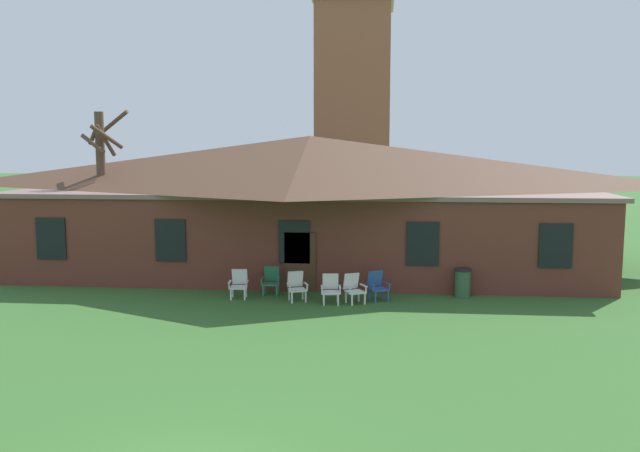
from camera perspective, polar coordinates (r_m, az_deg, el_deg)
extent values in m
cube|color=brown|center=(27.76, -0.87, -0.18)|extent=(22.05, 10.00, 3.20)
cube|color=#795B55|center=(27.59, -0.88, 3.28)|extent=(22.49, 10.20, 0.16)
pyramid|color=#4C3323|center=(27.54, -0.88, 5.64)|extent=(22.93, 10.40, 2.11)
cube|color=black|center=(25.50, -22.30, -1.01)|extent=(1.10, 0.06, 1.50)
cube|color=black|center=(23.78, -12.84, -1.21)|extent=(1.10, 0.06, 1.50)
cube|color=black|center=(22.79, -2.25, -1.39)|extent=(1.10, 0.06, 1.50)
cube|color=black|center=(22.64, 8.89, -1.54)|extent=(1.10, 0.06, 1.50)
cube|color=black|center=(23.33, 19.77, -1.62)|extent=(1.10, 0.06, 1.50)
cube|color=#422819|center=(22.88, -1.74, -3.16)|extent=(1.10, 0.06, 2.10)
cube|color=#93563D|center=(44.41, 2.90, 9.62)|extent=(4.80, 4.80, 14.10)
cube|color=silver|center=(45.30, 2.96, 18.80)|extent=(5.18, 5.18, 0.36)
cube|color=silver|center=(21.97, -6.55, -5.96)|extent=(0.05, 0.05, 0.36)
cube|color=silver|center=(22.03, -7.74, -5.94)|extent=(0.05, 0.05, 0.36)
cube|color=silver|center=(22.40, -6.41, -5.70)|extent=(0.05, 0.05, 0.36)
cube|color=silver|center=(22.46, -7.58, -5.68)|extent=(0.05, 0.05, 0.36)
cube|color=silver|center=(22.17, -7.08, -5.30)|extent=(0.58, 0.56, 0.05)
cube|color=silver|center=(22.41, -6.98, -4.38)|extent=(0.53, 0.23, 0.54)
cube|color=silver|center=(22.07, -6.35, -4.83)|extent=(0.10, 0.47, 0.03)
cube|color=silver|center=(21.94, -6.39, -5.20)|extent=(0.04, 0.04, 0.22)
cube|color=silver|center=(22.15, -7.84, -4.81)|extent=(0.10, 0.47, 0.03)
cube|color=silver|center=(22.02, -7.90, -5.18)|extent=(0.04, 0.04, 0.22)
cube|color=#28704C|center=(22.39, -3.79, -5.68)|extent=(0.05, 0.05, 0.36)
cube|color=#28704C|center=(22.45, -4.96, -5.65)|extent=(0.05, 0.05, 0.36)
cube|color=#28704C|center=(22.82, -3.65, -5.43)|extent=(0.05, 0.05, 0.36)
cube|color=#28704C|center=(22.88, -4.80, -5.41)|extent=(0.05, 0.05, 0.36)
cube|color=#28704C|center=(22.59, -4.30, -5.04)|extent=(0.56, 0.54, 0.05)
cube|color=#28704C|center=(22.83, -4.21, -4.13)|extent=(0.52, 0.21, 0.54)
cube|color=#28704C|center=(22.49, -3.58, -4.57)|extent=(0.08, 0.47, 0.03)
cube|color=#28704C|center=(22.36, -3.63, -4.93)|extent=(0.04, 0.04, 0.22)
cube|color=#28704C|center=(22.57, -5.05, -4.55)|extent=(0.08, 0.47, 0.03)
cube|color=#28704C|center=(22.43, -5.10, -4.91)|extent=(0.04, 0.04, 0.22)
cube|color=silver|center=(21.54, -1.25, -6.18)|extent=(0.06, 0.06, 0.36)
cube|color=silver|center=(21.44, -2.45, -6.25)|extent=(0.06, 0.06, 0.36)
cube|color=silver|center=(21.96, -1.52, -5.92)|extent=(0.06, 0.06, 0.36)
cube|color=silver|center=(21.86, -2.69, -5.98)|extent=(0.06, 0.06, 0.36)
cube|color=silver|center=(21.65, -1.98, -5.55)|extent=(0.68, 0.67, 0.05)
cube|color=silver|center=(21.89, -2.16, -4.61)|extent=(0.55, 0.35, 0.54)
cube|color=silver|center=(21.65, -1.22, -5.02)|extent=(0.22, 0.46, 0.03)
cube|color=silver|center=(21.52, -1.12, -5.40)|extent=(0.05, 0.05, 0.22)
cube|color=silver|center=(21.53, -2.73, -5.10)|extent=(0.22, 0.46, 0.03)
cube|color=silver|center=(21.40, -2.64, -5.48)|extent=(0.05, 0.05, 0.22)
cube|color=silver|center=(21.10, 1.59, -6.46)|extent=(0.06, 0.06, 0.36)
cube|color=silver|center=(21.09, 0.34, -6.47)|extent=(0.06, 0.06, 0.36)
cube|color=silver|center=(21.53, 1.53, -6.19)|extent=(0.06, 0.06, 0.36)
cube|color=silver|center=(21.52, 0.30, -6.19)|extent=(0.06, 0.06, 0.36)
cube|color=silver|center=(21.26, 0.94, -5.79)|extent=(0.60, 0.58, 0.05)
cube|color=silver|center=(21.50, 0.91, -4.82)|extent=(0.53, 0.25, 0.54)
cube|color=silver|center=(21.21, 1.73, -5.28)|extent=(0.11, 0.47, 0.03)
cube|color=silver|center=(21.08, 1.75, -5.67)|extent=(0.04, 0.04, 0.22)
cube|color=silver|center=(21.19, 0.16, -5.29)|extent=(0.11, 0.47, 0.03)
cube|color=silver|center=(21.06, 0.17, -5.68)|extent=(0.04, 0.04, 0.22)
cube|color=silver|center=(21.32, 3.91, -6.33)|extent=(0.07, 0.07, 0.36)
cube|color=silver|center=(21.12, 2.79, -6.46)|extent=(0.07, 0.07, 0.36)
cube|color=silver|center=(21.70, 3.37, -6.09)|extent=(0.07, 0.07, 0.36)
cube|color=silver|center=(21.50, 2.27, -6.21)|extent=(0.07, 0.07, 0.36)
cube|color=silver|center=(21.36, 3.09, -5.74)|extent=(0.72, 0.72, 0.05)
cube|color=silver|center=(21.57, 2.72, -4.79)|extent=(0.54, 0.42, 0.54)
cube|color=silver|center=(21.43, 3.81, -5.17)|extent=(0.28, 0.44, 0.03)
cube|color=silver|center=(21.32, 4.01, -5.54)|extent=(0.05, 0.05, 0.22)
cube|color=silver|center=(21.18, 2.41, -5.31)|extent=(0.28, 0.44, 0.03)
cube|color=silver|center=(21.06, 2.60, -5.69)|extent=(0.05, 0.05, 0.22)
cube|color=#2D5693|center=(21.76, 5.92, -6.08)|extent=(0.07, 0.07, 0.36)
cube|color=#2D5693|center=(21.56, 4.82, -6.19)|extent=(0.07, 0.07, 0.36)
cube|color=#2D5693|center=(22.14, 5.41, -5.84)|extent=(0.07, 0.07, 0.36)
cube|color=#2D5693|center=(21.95, 4.33, -5.94)|extent=(0.07, 0.07, 0.36)
cube|color=#2D5693|center=(21.81, 5.13, -5.49)|extent=(0.71, 0.70, 0.05)
cube|color=#2D5693|center=(22.02, 4.78, -4.56)|extent=(0.54, 0.39, 0.54)
cube|color=#2D5693|center=(21.87, 5.84, -4.94)|extent=(0.26, 0.45, 0.03)
cube|color=#2D5693|center=(21.75, 6.03, -5.30)|extent=(0.05, 0.05, 0.22)
cube|color=#2D5693|center=(21.62, 4.46, -5.06)|extent=(0.26, 0.45, 0.03)
cube|color=#2D5693|center=(21.50, 4.64, -5.43)|extent=(0.05, 0.05, 0.22)
cylinder|color=brown|center=(28.10, -18.39, 2.84)|extent=(0.36, 0.36, 6.41)
cylinder|color=brown|center=(27.64, -19.10, 6.76)|extent=(1.06, 0.34, 0.80)
cylinder|color=brown|center=(28.22, -18.98, 7.67)|extent=(0.37, 0.69, 1.01)
cylinder|color=brown|center=(28.64, -17.59, 8.45)|extent=(1.62, 0.63, 1.11)
cylinder|color=brown|center=(27.47, -18.02, 7.36)|extent=(1.01, 1.11, 0.96)
cylinder|color=brown|center=(27.72, -18.10, 7.07)|extent=(0.62, 0.86, 1.27)
cylinder|color=#335638|center=(22.73, 12.26, -4.94)|extent=(0.52, 0.52, 0.90)
cylinder|color=black|center=(22.63, 12.30, -3.72)|extent=(0.56, 0.56, 0.08)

